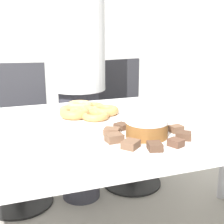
# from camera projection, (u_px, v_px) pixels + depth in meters

# --- Properties ---
(wall_back) EXTENTS (8.00, 0.05, 2.60)m
(wall_back) POSITION_uv_depth(u_px,v_px,m) (50.00, 9.00, 2.59)
(wall_back) COLOR silver
(wall_back) RESTS_ON ground_plane
(table) EXTENTS (2.00, 0.91, 0.75)m
(table) POSITION_uv_depth(u_px,v_px,m) (116.00, 140.00, 1.34)
(table) COLOR white
(table) RESTS_ON ground_plane
(person_standing) EXTENTS (0.34, 0.34, 1.54)m
(person_standing) POSITION_uv_depth(u_px,v_px,m) (78.00, 83.00, 1.99)
(person_standing) COLOR #383842
(person_standing) RESTS_ON ground_plane
(office_chair_left) EXTENTS (0.51, 0.51, 0.92)m
(office_chair_left) POSITION_uv_depth(u_px,v_px,m) (17.00, 138.00, 2.06)
(office_chair_left) COLOR black
(office_chair_left) RESTS_ON ground_plane
(office_chair_right) EXTENTS (0.53, 0.53, 0.92)m
(office_chair_right) POSITION_uv_depth(u_px,v_px,m) (128.00, 125.00, 2.32)
(office_chair_right) COLOR black
(office_chair_right) RESTS_ON ground_plane
(plate_cake) EXTENTS (0.36, 0.36, 0.01)m
(plate_cake) POSITION_uv_depth(u_px,v_px,m) (146.00, 138.00, 1.13)
(plate_cake) COLOR white
(plate_cake) RESTS_ON table
(plate_donuts) EXTENTS (0.34, 0.34, 0.01)m
(plate_donuts) POSITION_uv_depth(u_px,v_px,m) (85.00, 115.00, 1.44)
(plate_donuts) COLOR white
(plate_donuts) RESTS_ON table
(frosted_cake) EXTENTS (0.15, 0.15, 0.07)m
(frosted_cake) POSITION_uv_depth(u_px,v_px,m) (147.00, 128.00, 1.12)
(frosted_cake) COLOR brown
(frosted_cake) RESTS_ON plate_cake
(lamington_0) EXTENTS (0.06, 0.06, 0.02)m
(lamington_0) POSITION_uv_depth(u_px,v_px,m) (155.00, 146.00, 1.00)
(lamington_0) COLOR #513828
(lamington_0) RESTS_ON plate_cake
(lamington_1) EXTENTS (0.05, 0.06, 0.02)m
(lamington_1) POSITION_uv_depth(u_px,v_px,m) (176.00, 143.00, 1.03)
(lamington_1) COLOR brown
(lamington_1) RESTS_ON plate_cake
(lamington_2) EXTENTS (0.07, 0.07, 0.03)m
(lamington_2) POSITION_uv_depth(u_px,v_px,m) (183.00, 136.00, 1.10)
(lamington_2) COLOR #513828
(lamington_2) RESTS_ON plate_cake
(lamington_3) EXTENTS (0.05, 0.04, 0.03)m
(lamington_3) POSITION_uv_depth(u_px,v_px,m) (176.00, 129.00, 1.17)
(lamington_3) COLOR brown
(lamington_3) RESTS_ON plate_cake
(lamington_4) EXTENTS (0.07, 0.07, 0.03)m
(lamington_4) POSITION_uv_depth(u_px,v_px,m) (160.00, 124.00, 1.23)
(lamington_4) COLOR #513828
(lamington_4) RESTS_ON plate_cake
(lamington_5) EXTENTS (0.05, 0.06, 0.02)m
(lamington_5) POSITION_uv_depth(u_px,v_px,m) (140.00, 123.00, 1.25)
(lamington_5) COLOR brown
(lamington_5) RESTS_ON plate_cake
(lamington_6) EXTENTS (0.06, 0.07, 0.02)m
(lamington_6) POSITION_uv_depth(u_px,v_px,m) (122.00, 126.00, 1.22)
(lamington_6) COLOR #513828
(lamington_6) RESTS_ON plate_cake
(lamington_7) EXTENTS (0.07, 0.07, 0.02)m
(lamington_7) POSITION_uv_depth(u_px,v_px,m) (112.00, 131.00, 1.15)
(lamington_7) COLOR brown
(lamington_7) RESTS_ON plate_cake
(lamington_8) EXTENTS (0.06, 0.05, 0.03)m
(lamington_8) POSITION_uv_depth(u_px,v_px,m) (114.00, 138.00, 1.07)
(lamington_8) COLOR brown
(lamington_8) RESTS_ON plate_cake
(lamington_9) EXTENTS (0.07, 0.07, 0.03)m
(lamington_9) POSITION_uv_depth(u_px,v_px,m) (131.00, 144.00, 1.02)
(lamington_9) COLOR brown
(lamington_9) RESTS_ON plate_cake
(donut_0) EXTENTS (0.11, 0.11, 0.03)m
(donut_0) POSITION_uv_depth(u_px,v_px,m) (85.00, 111.00, 1.43)
(donut_0) COLOR #C68447
(donut_0) RESTS_ON plate_donuts
(donut_1) EXTENTS (0.13, 0.13, 0.04)m
(donut_1) POSITION_uv_depth(u_px,v_px,m) (80.00, 106.00, 1.51)
(donut_1) COLOR #E5AD66
(donut_1) RESTS_ON plate_donuts
(donut_2) EXTENTS (0.10, 0.10, 0.03)m
(donut_2) POSITION_uv_depth(u_px,v_px,m) (70.00, 110.00, 1.44)
(donut_2) COLOR tan
(donut_2) RESTS_ON plate_donuts
(donut_3) EXTENTS (0.13, 0.13, 0.04)m
(donut_3) POSITION_uv_depth(u_px,v_px,m) (75.00, 113.00, 1.37)
(donut_3) COLOR #C68447
(donut_3) RESTS_ON plate_donuts
(donut_4) EXTENTS (0.12, 0.12, 0.03)m
(donut_4) POSITION_uv_depth(u_px,v_px,m) (95.00, 116.00, 1.35)
(donut_4) COLOR #D18E4C
(donut_4) RESTS_ON plate_donuts
(donut_5) EXTENTS (0.12, 0.12, 0.04)m
(donut_5) POSITION_uv_depth(u_px,v_px,m) (105.00, 110.00, 1.42)
(donut_5) COLOR #D18E4C
(donut_5) RESTS_ON plate_donuts
(donut_6) EXTENTS (0.12, 0.12, 0.03)m
(donut_6) POSITION_uv_depth(u_px,v_px,m) (93.00, 107.00, 1.49)
(donut_6) COLOR #C68447
(donut_6) RESTS_ON plate_donuts
(napkin) EXTENTS (0.12, 0.09, 0.01)m
(napkin) POSITION_uv_depth(u_px,v_px,m) (193.00, 106.00, 1.60)
(napkin) COLOR white
(napkin) RESTS_ON table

